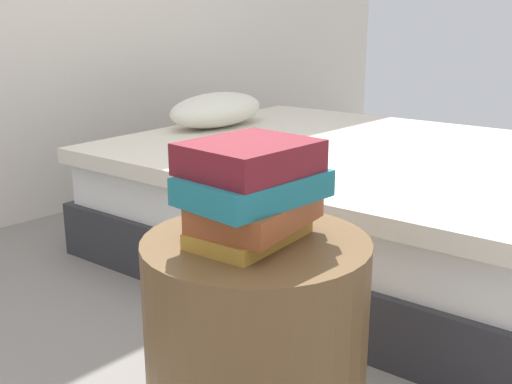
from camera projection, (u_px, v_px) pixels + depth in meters
The scene contains 6 objects.
bed at pixel (362, 201), 2.54m from camera, with size 1.67×2.11×0.62m.
side_table at pixel (256, 356), 1.33m from camera, with size 0.47×0.47×0.53m, color brown.
book_ochre at pixel (249, 233), 1.25m from camera, with size 0.24×0.16×0.03m, color #B7842D.
book_rust at pixel (258, 213), 1.23m from camera, with size 0.25×0.18×0.05m, color #994723.
book_teal at pixel (254, 187), 1.22m from camera, with size 0.28×0.19×0.05m, color #1E727F.
book_maroon at pixel (250, 157), 1.21m from camera, with size 0.24×0.20×0.06m, color maroon.
Camera 1 is at (-0.87, -0.79, 0.97)m, focal length 43.26 mm.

